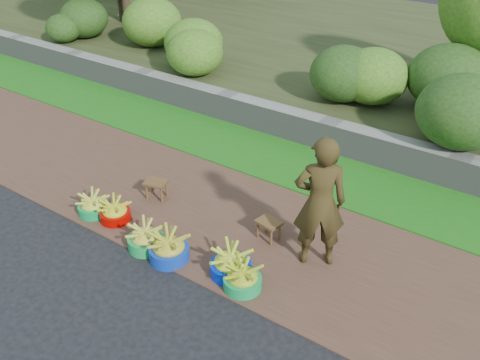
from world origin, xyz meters
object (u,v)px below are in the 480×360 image
Objects in this scene: basin_b at (115,212)px; basin_e at (231,264)px; vendor_woman at (320,203)px; stool_left at (156,185)px; basin_c at (145,238)px; stool_right at (269,225)px; basin_d at (169,248)px; basin_a at (93,206)px; basin_f at (243,279)px.

basin_e is at bearing 0.10° from basin_b.
basin_e is 0.30× the size of vendor_woman.
basin_b is 2.98m from vendor_woman.
basin_c is at bearing -54.39° from stool_left.
vendor_woman is (1.97, 1.04, 0.74)m from basin_c.
stool_right is at bearing 23.53° from basin_b.
basin_e is (0.83, 0.21, 0.00)m from basin_d.
stool_right is (2.41, 0.95, 0.10)m from basin_a.
stool_left is 1.06× the size of stool_right.
stool_left is at bearing 125.61° from basin_c.
stool_left is at bearing 138.67° from basin_d.
vendor_woman is at bearing 63.87° from basin_f.
stool_right is at bearing 104.75° from basin_f.
basin_b is 0.85× the size of basin_d.
basin_f reaches higher than stool_left.
basin_b is at bearing -16.38° from vendor_woman.
basin_b is 2.29m from basin_f.
basin_d is (1.20, -0.20, 0.03)m from basin_b.
vendor_woman reaches higher than basin_f.
stool_right is (0.83, 1.09, 0.07)m from basin_d.
basin_f is (2.67, -0.05, 0.01)m from basin_a.
basin_a is at bearing 178.85° from basin_f.
basin_b is 1.16× the size of stool_left.
basin_b reaches higher than stool_left.
stool_left is (-1.11, 0.97, 0.08)m from basin_d.
stool_right is at bearing 41.32° from basin_c.
basin_d is (0.41, 0.00, 0.01)m from basin_c.
vendor_woman reaches higher than basin_b.
basin_b is 2.03m from basin_e.
basin_d reaches higher than stool_right.
basin_c is 2.35m from vendor_woman.
basin_c is at bearing -176.64° from basin_f.
basin_e is at bearing -89.82° from stool_right.
basin_e reaches higher than stool_left.
basin_e is at bearing 14.00° from basin_d.
vendor_woman is at bearing -3.32° from stool_right.
basin_a is at bearing 174.92° from basin_d.
stool_left is (0.09, 0.77, 0.10)m from basin_b.
stool_right is 0.98m from vendor_woman.
basin_b is (0.38, 0.06, -0.00)m from basin_a.
basin_f is at bearing -21.98° from stool_left.
basin_d is at bearing -9.62° from basin_b.
basin_f is 1.04m from stool_right.
basin_b is at bearing 9.33° from basin_a.
basin_d is 1.09m from basin_f.
basin_d is 1.45× the size of stool_right.
basin_c reaches higher than basin_a.
basin_f is at bearing -2.91° from basin_b.
vendor_woman is (0.47, 0.96, 0.74)m from basin_f.
basin_f is at bearing 4.57° from basin_d.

